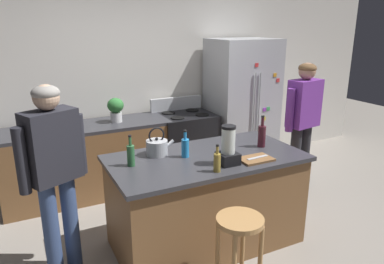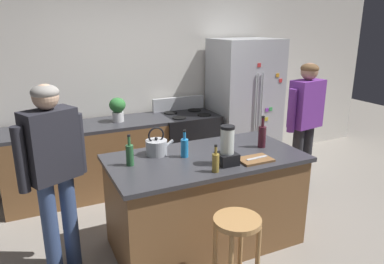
{
  "view_description": "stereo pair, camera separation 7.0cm",
  "coord_description": "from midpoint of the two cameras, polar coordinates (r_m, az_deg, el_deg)",
  "views": [
    {
      "loc": [
        -1.51,
        -2.75,
        2.08
      ],
      "look_at": [
        0.0,
        0.3,
        1.05
      ],
      "focal_mm": 33.93,
      "sensor_mm": 36.0,
      "label": 1
    },
    {
      "loc": [
        -1.45,
        -2.78,
        2.08
      ],
      "look_at": [
        0.0,
        0.3,
        1.05
      ],
      "focal_mm": 33.93,
      "sensor_mm": 36.0,
      "label": 2
    }
  ],
  "objects": [
    {
      "name": "bar_stool",
      "position": [
        2.86,
        6.73,
        -16.02
      ],
      "size": [
        0.36,
        0.36,
        0.69
      ],
      "color": "#B7844C",
      "rests_on": "ground_plane"
    },
    {
      "name": "back_counter_run",
      "position": [
        4.66,
        -16.33,
        -4.35
      ],
      "size": [
        2.0,
        0.64,
        0.9
      ],
      "color": "brown",
      "rests_on": "ground_plane"
    },
    {
      "name": "tea_kettle",
      "position": [
        3.37,
        -6.11,
        -2.33
      ],
      "size": [
        0.28,
        0.2,
        0.27
      ],
      "color": "#B7BABF",
      "rests_on": "kitchen_island"
    },
    {
      "name": "kitchen_island",
      "position": [
        3.54,
        1.62,
        -10.61
      ],
      "size": [
        1.8,
        0.94,
        0.9
      ],
      "color": "brown",
      "rests_on": "ground_plane"
    },
    {
      "name": "back_wall",
      "position": [
        5.0,
        -8.94,
        8.22
      ],
      "size": [
        8.0,
        0.1,
        2.7
      ],
      "primitive_type": "cube",
      "color": "silver",
      "rests_on": "ground_plane"
    },
    {
      "name": "blender_appliance",
      "position": [
        3.13,
        5.06,
        -2.52
      ],
      "size": [
        0.17,
        0.17,
        0.35
      ],
      "color": "black",
      "rests_on": "kitchen_island"
    },
    {
      "name": "bottle_soda",
      "position": [
        3.3,
        -1.68,
        -2.41
      ],
      "size": [
        0.07,
        0.07,
        0.26
      ],
      "color": "#268CD8",
      "rests_on": "kitchen_island"
    },
    {
      "name": "person_by_island_left",
      "position": [
        3.11,
        -21.47,
        -4.86
      ],
      "size": [
        0.57,
        0.37,
        1.64
      ],
      "color": "#384C7A",
      "rests_on": "ground_plane"
    },
    {
      "name": "stove_range",
      "position": [
        5.0,
        -1.49,
        -2.08
      ],
      "size": [
        0.76,
        0.65,
        1.08
      ],
      "color": "black",
      "rests_on": "ground_plane"
    },
    {
      "name": "refrigerator",
      "position": [
        5.27,
        7.37,
        4.14
      ],
      "size": [
        0.9,
        0.73,
        1.87
      ],
      "color": "#B7BABF",
      "rests_on": "ground_plane"
    },
    {
      "name": "person_by_sink_right",
      "position": [
        4.58,
        16.65,
        2.37
      ],
      "size": [
        0.6,
        0.28,
        1.64
      ],
      "color": "#26262B",
      "rests_on": "ground_plane"
    },
    {
      "name": "bottle_wine",
      "position": [
        3.62,
        10.37,
        -0.52
      ],
      "size": [
        0.08,
        0.08,
        0.32
      ],
      "color": "#471923",
      "rests_on": "kitchen_island"
    },
    {
      "name": "bottle_vinegar",
      "position": [
        2.99,
        3.3,
        -4.7
      ],
      "size": [
        0.06,
        0.06,
        0.24
      ],
      "color": "olive",
      "rests_on": "kitchen_island"
    },
    {
      "name": "chef_knife",
      "position": [
        3.3,
        9.66,
        -3.96
      ],
      "size": [
        0.22,
        0.04,
        0.01
      ],
      "primitive_type": "cube",
      "rotation": [
        0.0,
        0.0,
        0.07
      ],
      "color": "#B7BABF",
      "rests_on": "cutting_board"
    },
    {
      "name": "bottle_olive_oil",
      "position": [
        3.14,
        -10.24,
        -3.53
      ],
      "size": [
        0.07,
        0.07,
        0.28
      ],
      "color": "#2D6638",
      "rests_on": "kitchen_island"
    },
    {
      "name": "ground_plane",
      "position": [
        3.77,
        1.57,
        -16.74
      ],
      "size": [
        14.0,
        14.0,
        0.0
      ],
      "primitive_type": "plane",
      "color": "gray"
    },
    {
      "name": "cutting_board",
      "position": [
        3.29,
        9.37,
        -4.23
      ],
      "size": [
        0.3,
        0.2,
        0.02
      ],
      "primitive_type": "cube",
      "color": "brown",
      "rests_on": "kitchen_island"
    },
    {
      "name": "potted_plant",
      "position": [
        4.56,
        -12.34,
        3.68
      ],
      "size": [
        0.2,
        0.2,
        0.3
      ],
      "color": "silver",
      "rests_on": "back_counter_run"
    }
  ]
}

